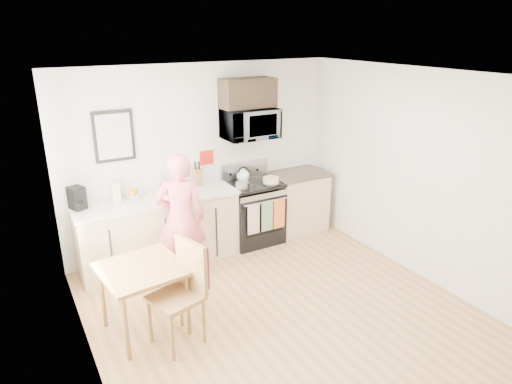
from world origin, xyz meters
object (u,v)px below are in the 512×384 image
person (181,219)px  chair (187,277)px  microwave (249,124)px  cake (271,181)px  dining_table (142,275)px  range (253,213)px

person → chair: size_ratio=1.54×
microwave → cake: bearing=-55.6°
dining_table → cake: cake is taller
chair → cake: bearing=22.6°
range → microwave: microwave is taller
person → dining_table: bearing=67.7°
microwave → cake: microwave is taller
range → cake: bearing=-42.4°
dining_table → person: bearing=47.9°
microwave → person: bearing=-154.4°
microwave → chair: bearing=-133.8°
person → dining_table: (-0.73, -0.81, -0.16)m
person → cake: bearing=-147.1°
person → chair: (-0.37, -1.13, -0.14)m
microwave → dining_table: 2.73m
range → chair: 2.37m
chair → person: bearing=56.2°
microwave → dining_table: (-2.04, -1.44, -1.10)m
dining_table → microwave: bearing=35.2°
range → cake: range is taller
chair → cake: 2.40m
person → microwave: bearing=-134.6°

